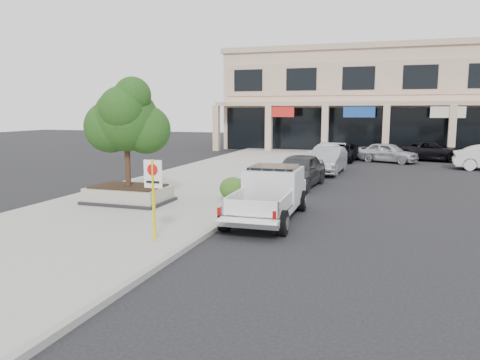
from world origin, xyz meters
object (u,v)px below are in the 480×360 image
curb_car_a (299,170)px  lot_car_d (434,151)px  curb_car_b (328,160)px  pickup_truck (268,195)px  planter_tree (131,120)px  no_parking_sign (153,189)px  curb_car_d (341,152)px  curb_car_c (326,156)px  planter (129,194)px  lot_car_a (388,152)px

curb_car_a → lot_car_d: 16.52m
curb_car_a → curb_car_b: 5.46m
pickup_truck → curb_car_a: size_ratio=1.18×
planter_tree → no_parking_sign: planter_tree is taller
planter_tree → lot_car_d: size_ratio=0.77×
curb_car_b → curb_car_d: curb_car_b is taller
no_parking_sign → lot_car_d: (9.07, 26.23, -0.91)m
pickup_truck → curb_car_c: bearing=89.1°
planter_tree → pickup_truck: planter_tree is taller
planter_tree → curb_car_a: size_ratio=0.83×
planter → curb_car_a: curb_car_a is taller
planter → pickup_truck: bearing=-5.6°
planter → curb_car_c: (5.62, 15.28, 0.28)m
curb_car_d → curb_car_b: bearing=-84.8°
no_parking_sign → lot_car_a: (5.84, 24.08, -0.91)m
planter → lot_car_a: 21.66m
no_parking_sign → curb_car_c: (1.95, 19.90, -0.87)m
no_parking_sign → curb_car_b: size_ratio=0.48×
curb_car_d → lot_car_d: lot_car_d is taller
planter_tree → curb_car_d: (6.02, 19.14, -2.72)m
planter_tree → no_parking_sign: 6.20m
planter → lot_car_d: bearing=59.5°
no_parking_sign → curb_car_d: 24.06m
curb_car_d → curb_car_c: bearing=-92.5°
pickup_truck → curb_car_b: bearing=86.9°
planter_tree → curb_car_b: 13.72m
curb_car_d → planter_tree: bearing=-102.3°
planter_tree → curb_car_c: planter_tree is taller
planter_tree → curb_car_a: bearing=51.1°
no_parking_sign → curb_car_d: no_parking_sign is taller
curb_car_a → curb_car_c: bearing=93.9°
lot_car_a → curb_car_d: bearing=116.3°
pickup_truck → lot_car_a: bearing=77.9°
planter → lot_car_a: size_ratio=0.75×
curb_car_a → lot_car_a: size_ratio=1.13×
lot_car_a → curb_car_a: bearing=-174.3°
planter_tree → no_parking_sign: (3.53, -4.77, -1.78)m
planter_tree → no_parking_sign: bearing=-53.5°
curb_car_d → lot_car_d: (6.58, 2.33, 0.03)m
no_parking_sign → pickup_truck: size_ratio=0.41×
planter_tree → curb_car_a: planter_tree is taller
curb_car_a → curb_car_d: bearing=91.7°
planter → lot_car_d: lot_car_d is taller
curb_car_b → curb_car_c: 3.14m
planter_tree → lot_car_a: size_ratio=0.94×
planter → pickup_truck: size_ratio=0.56×
pickup_truck → curb_car_a: 7.36m
planter → curb_car_c: curb_car_c is taller
curb_car_c → pickup_truck: bearing=-85.9°
lot_car_d → curb_car_c: bearing=143.7°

